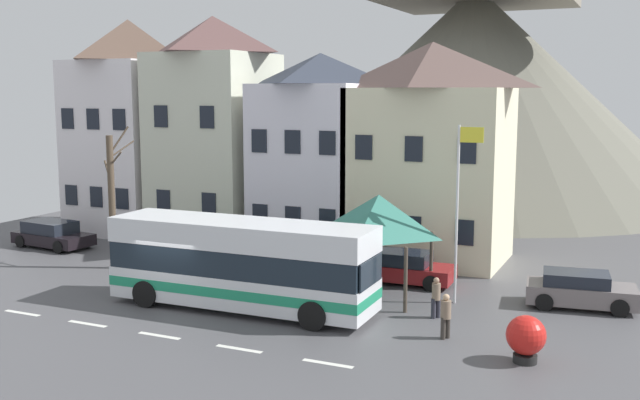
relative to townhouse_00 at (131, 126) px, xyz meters
The scene contains 18 objects.
ground_plane 17.62m from the townhouse_00, 46.92° to the right, with size 40.00×60.00×0.07m.
townhouse_00 is the anchor object (origin of this frame).
townhouse_01 5.77m from the townhouse_00, ahead, with size 5.49×5.63×11.78m.
townhouse_02 11.84m from the townhouse_00, ahead, with size 5.31×6.31×9.77m.
townhouse_03 17.68m from the townhouse_00, ahead, with size 6.95×5.29×10.12m.
hilltop_castle 26.25m from the townhouse_00, 56.00° to the left, with size 33.20×33.20×24.59m.
transit_bus 18.27m from the townhouse_00, 39.26° to the right, with size 10.01×2.80×3.26m.
bus_shelter 19.39m from the townhouse_00, 23.07° to the right, with size 3.60×3.60×3.98m.
parked_car_00 19.44m from the townhouse_00, 16.19° to the right, with size 4.02×1.99×1.33m.
parked_car_01 26.18m from the townhouse_00, 13.33° to the right, with size 4.05×2.25×1.32m.
parked_car_02 7.89m from the townhouse_00, 95.69° to the right, with size 4.39×2.29×1.34m.
parked_car_03 11.69m from the townhouse_00, 30.07° to the right, with size 4.63×2.08×1.28m.
pedestrian_00 24.75m from the townhouse_00, 28.02° to the right, with size 0.34×0.34×1.48m.
pedestrian_01 23.12m from the townhouse_00, 24.55° to the right, with size 0.30×0.34×1.46m.
public_bench 17.85m from the townhouse_00, 18.97° to the right, with size 1.59×0.48×0.87m.
flagpole 22.04m from the townhouse_00, 19.28° to the right, with size 0.95×0.10×6.67m.
harbour_buoy 27.58m from the townhouse_00, 27.41° to the right, with size 1.16×1.16×1.41m.
bare_tree_00 10.08m from the townhouse_00, 56.89° to the right, with size 1.52×1.34×6.36m.
Camera 1 is at (15.84, -21.71, 7.86)m, focal length 41.45 mm.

